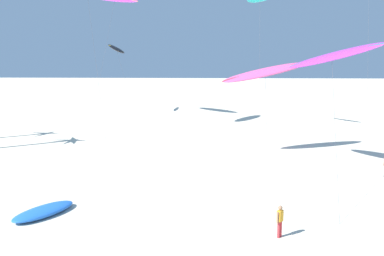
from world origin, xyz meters
TOP-DOWN VIEW (x-y plane):
  - flying_kite_1 at (4.08, 31.77)m, footprint 8.01×5.48m
  - flying_kite_3 at (-14.11, 57.04)m, footprint 4.23×6.21m
  - flying_kite_8 at (7.93, 25.67)m, footprint 5.62×13.82m
  - grounded_kite_0 at (-9.65, 16.67)m, footprint 3.31×4.05m
  - person_near_left at (2.78, 14.31)m, footprint 0.36×0.41m

SIDE VIEW (x-z plane):
  - grounded_kite_0 at x=-9.65m, z-range 0.00..0.44m
  - person_near_left at x=2.78m, z-range 0.08..1.67m
  - flying_kite_1 at x=4.08m, z-range 3.00..11.31m
  - flying_kite_8 at x=7.93m, z-range 3.59..13.42m
  - flying_kite_3 at x=-14.11m, z-range 4.17..14.54m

